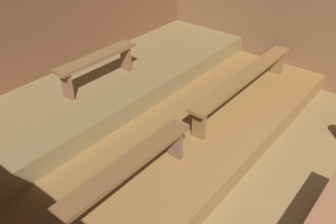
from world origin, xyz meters
name	(u,v)px	position (x,y,z in m)	size (l,w,h in m)	color
ground	(180,162)	(0.00, 2.48, -0.04)	(7.10, 5.77, 0.08)	olive
wall_back	(52,30)	(0.00, 5.00, 1.25)	(7.10, 0.06, 2.50)	brown
wall_right	(291,12)	(3.18, 2.48, 1.25)	(0.06, 5.77, 2.50)	brown
platform_lower	(136,129)	(0.00, 3.30, 0.14)	(6.30, 3.33, 0.29)	olive
platform_middle	(95,93)	(0.00, 4.15, 0.43)	(6.30, 1.63, 0.29)	olive
bench_floor_center	(323,220)	(-0.16, 0.57, 0.37)	(1.50, 0.25, 0.46)	brown
bench_lower_left	(99,189)	(-1.46, 2.37, 0.68)	(2.66, 0.25, 0.46)	brown
bench_lower_right	(245,79)	(1.46, 2.37, 0.68)	(2.66, 0.25, 0.46)	brown
bench_middle_center	(97,62)	(0.10, 4.12, 0.94)	(1.41, 0.25, 0.46)	brown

